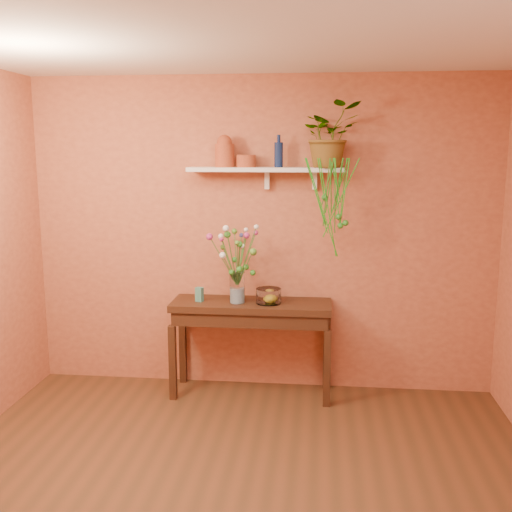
{
  "coord_description": "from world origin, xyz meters",
  "views": [
    {
      "loc": [
        0.49,
        -3.04,
        2.09
      ],
      "look_at": [
        0.0,
        1.55,
        1.25
      ],
      "focal_mm": 41.55,
      "sensor_mm": 36.0,
      "label": 1
    }
  ],
  "objects_px": {
    "sideboard": "(251,315)",
    "bouquet": "(236,249)",
    "glass_vase": "(237,290)",
    "glass_bowl": "(269,296)",
    "blue_bottle": "(279,154)",
    "spider_plant": "(329,135)",
    "terracotta_jug": "(225,152)"
  },
  "relations": [
    {
      "from": "blue_bottle",
      "to": "spider_plant",
      "type": "bearing_deg",
      "value": -4.65
    },
    {
      "from": "blue_bottle",
      "to": "glass_bowl",
      "type": "relative_size",
      "value": 1.26
    },
    {
      "from": "glass_vase",
      "to": "glass_bowl",
      "type": "xyz_separation_m",
      "value": [
        0.26,
        0.0,
        -0.05
      ]
    },
    {
      "from": "blue_bottle",
      "to": "glass_vase",
      "type": "relative_size",
      "value": 1.01
    },
    {
      "from": "glass_vase",
      "to": "glass_bowl",
      "type": "height_order",
      "value": "glass_vase"
    },
    {
      "from": "spider_plant",
      "to": "glass_bowl",
      "type": "height_order",
      "value": "spider_plant"
    },
    {
      "from": "bouquet",
      "to": "glass_vase",
      "type": "bearing_deg",
      "value": 77.28
    },
    {
      "from": "sideboard",
      "to": "bouquet",
      "type": "bearing_deg",
      "value": -155.11
    },
    {
      "from": "spider_plant",
      "to": "glass_vase",
      "type": "distance_m",
      "value": 1.48
    },
    {
      "from": "sideboard",
      "to": "blue_bottle",
      "type": "xyz_separation_m",
      "value": [
        0.21,
        0.11,
        1.35
      ]
    },
    {
      "from": "blue_bottle",
      "to": "glass_bowl",
      "type": "distance_m",
      "value": 1.18
    },
    {
      "from": "terracotta_jug",
      "to": "glass_bowl",
      "type": "bearing_deg",
      "value": -18.45
    },
    {
      "from": "terracotta_jug",
      "to": "bouquet",
      "type": "bearing_deg",
      "value": -53.85
    },
    {
      "from": "glass_bowl",
      "to": "sideboard",
      "type": "bearing_deg",
      "value": 169.18
    },
    {
      "from": "sideboard",
      "to": "blue_bottle",
      "type": "height_order",
      "value": "blue_bottle"
    },
    {
      "from": "glass_vase",
      "to": "glass_bowl",
      "type": "relative_size",
      "value": 1.25
    },
    {
      "from": "glass_vase",
      "to": "glass_bowl",
      "type": "bearing_deg",
      "value": 1.07
    },
    {
      "from": "glass_vase",
      "to": "bouquet",
      "type": "xyz_separation_m",
      "value": [
        -0.01,
        -0.02,
        0.35
      ]
    },
    {
      "from": "glass_bowl",
      "to": "blue_bottle",
      "type": "bearing_deg",
      "value": 64.48
    },
    {
      "from": "bouquet",
      "to": "glass_bowl",
      "type": "xyz_separation_m",
      "value": [
        0.27,
        0.03,
        -0.4
      ]
    },
    {
      "from": "bouquet",
      "to": "sideboard",
      "type": "bearing_deg",
      "value": 24.89
    },
    {
      "from": "sideboard",
      "to": "blue_bottle",
      "type": "distance_m",
      "value": 1.37
    },
    {
      "from": "blue_bottle",
      "to": "glass_bowl",
      "type": "bearing_deg",
      "value": -115.52
    },
    {
      "from": "terracotta_jug",
      "to": "blue_bottle",
      "type": "height_order",
      "value": "same"
    },
    {
      "from": "sideboard",
      "to": "glass_vase",
      "type": "xyz_separation_m",
      "value": [
        -0.11,
        -0.03,
        0.23
      ]
    },
    {
      "from": "spider_plant",
      "to": "glass_vase",
      "type": "height_order",
      "value": "spider_plant"
    },
    {
      "from": "spider_plant",
      "to": "bouquet",
      "type": "xyz_separation_m",
      "value": [
        -0.74,
        -0.13,
        -0.92
      ]
    },
    {
      "from": "glass_vase",
      "to": "spider_plant",
      "type": "bearing_deg",
      "value": 8.64
    },
    {
      "from": "sideboard",
      "to": "glass_bowl",
      "type": "xyz_separation_m",
      "value": [
        0.15,
        -0.03,
        0.18
      ]
    },
    {
      "from": "blue_bottle",
      "to": "spider_plant",
      "type": "xyz_separation_m",
      "value": [
        0.41,
        -0.03,
        0.15
      ]
    },
    {
      "from": "sideboard",
      "to": "spider_plant",
      "type": "xyz_separation_m",
      "value": [
        0.63,
        0.08,
        1.5
      ]
    },
    {
      "from": "spider_plant",
      "to": "glass_bowl",
      "type": "relative_size",
      "value": 2.5
    }
  ]
}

